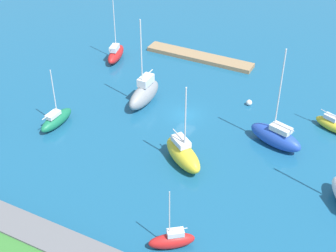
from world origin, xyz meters
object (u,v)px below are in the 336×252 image
at_px(pier_dock, 199,57).
at_px(sailboat_green_along_channel, 56,119).
at_px(sailboat_blue_by_breakwater, 276,136).
at_px(sailboat_yellow_west_end, 332,124).
at_px(mooring_buoy_white, 249,103).
at_px(sailboat_red_inner_mooring, 172,240).
at_px(sailboat_gray_mid_basin, 144,93).
at_px(sailboat_red_lone_north, 116,54).
at_px(sailboat_yellow_near_pier, 183,154).

relative_size(pier_dock, sailboat_green_along_channel, 2.23).
xyz_separation_m(pier_dock, sailboat_blue_by_breakwater, (-18.66, 17.89, 1.07)).
bearing_deg(sailboat_yellow_west_end, sailboat_green_along_channel, -132.66).
height_order(sailboat_green_along_channel, mooring_buoy_white, sailboat_green_along_channel).
xyz_separation_m(sailboat_blue_by_breakwater, sailboat_red_inner_mooring, (4.23, 21.17, -0.50)).
distance_m(sailboat_gray_mid_basin, sailboat_yellow_west_end, 26.42).
height_order(sailboat_blue_by_breakwater, sailboat_gray_mid_basin, sailboat_blue_by_breakwater).
xyz_separation_m(sailboat_red_lone_north, mooring_buoy_white, (-24.91, 3.30, -0.75)).
bearing_deg(sailboat_red_inner_mooring, sailboat_yellow_west_end, -146.64).
distance_m(sailboat_red_lone_north, sailboat_gray_mid_basin, 14.83).
bearing_deg(sailboat_red_lone_north, sailboat_red_inner_mooring, -153.92).
relative_size(sailboat_yellow_near_pier, sailboat_gray_mid_basin, 0.84).
height_order(sailboat_gray_mid_basin, mooring_buoy_white, sailboat_gray_mid_basin).
bearing_deg(sailboat_red_lone_north, sailboat_gray_mid_basin, -145.35).
xyz_separation_m(sailboat_red_lone_north, sailboat_red_inner_mooring, (-26.85, 32.17, -0.26)).
height_order(sailboat_red_lone_north, sailboat_green_along_channel, sailboat_red_lone_north).
xyz_separation_m(sailboat_yellow_near_pier, sailboat_red_inner_mooring, (-4.77, 12.44, -0.54)).
relative_size(sailboat_yellow_near_pier, sailboat_red_lone_north, 1.00).
bearing_deg(sailboat_gray_mid_basin, mooring_buoy_white, 115.12).
distance_m(sailboat_red_lone_north, sailboat_yellow_west_end, 37.11).
relative_size(sailboat_gray_mid_basin, mooring_buoy_white, 15.30).
bearing_deg(sailboat_yellow_near_pier, sailboat_green_along_channel, -143.09).
bearing_deg(sailboat_yellow_near_pier, pier_dock, 145.30).
bearing_deg(sailboat_yellow_west_end, sailboat_red_lone_north, -164.60).
height_order(sailboat_red_inner_mooring, mooring_buoy_white, sailboat_red_inner_mooring).
xyz_separation_m(pier_dock, sailboat_gray_mid_basin, (1.33, 16.73, 1.36)).
xyz_separation_m(sailboat_red_lone_north, sailboat_yellow_west_end, (-36.88, 4.16, -0.28)).
relative_size(sailboat_blue_by_breakwater, sailboat_red_lone_north, 1.24).
xyz_separation_m(pier_dock, sailboat_red_inner_mooring, (-14.43, 39.06, 0.57)).
height_order(sailboat_yellow_near_pier, mooring_buoy_white, sailboat_yellow_near_pier).
distance_m(sailboat_green_along_channel, sailboat_gray_mid_basin, 13.09).
bearing_deg(sailboat_blue_by_breakwater, sailboat_red_lone_north, -2.81).
bearing_deg(pier_dock, sailboat_red_lone_north, 29.02).
xyz_separation_m(sailboat_blue_by_breakwater, mooring_buoy_white, (6.18, -7.71, -0.98)).
bearing_deg(sailboat_yellow_near_pier, sailboat_gray_mid_basin, 173.38).
xyz_separation_m(sailboat_red_lone_north, sailboat_gray_mid_basin, (-11.09, 9.84, 0.52)).
bearing_deg(sailboat_green_along_channel, sailboat_red_inner_mooring, -115.20).
distance_m(sailboat_yellow_near_pier, sailboat_red_inner_mooring, 13.34).
bearing_deg(sailboat_yellow_near_pier, sailboat_blue_by_breakwater, 79.46).
bearing_deg(sailboat_yellow_west_end, sailboat_red_inner_mooring, -87.85).
relative_size(pier_dock, sailboat_yellow_near_pier, 1.70).
relative_size(sailboat_green_along_channel, mooring_buoy_white, 9.76).
height_order(pier_dock, mooring_buoy_white, mooring_buoy_white).
distance_m(sailboat_yellow_near_pier, sailboat_red_lone_north, 29.61).
height_order(sailboat_yellow_near_pier, sailboat_red_lone_north, sailboat_yellow_near_pier).
bearing_deg(sailboat_red_inner_mooring, mooring_buoy_white, -123.09).
bearing_deg(sailboat_gray_mid_basin, pier_dock, 175.23).
xyz_separation_m(sailboat_yellow_near_pier, sailboat_blue_by_breakwater, (-9.00, -8.73, -0.04)).
relative_size(pier_dock, sailboat_blue_by_breakwater, 1.38).
height_order(sailboat_red_lone_north, sailboat_gray_mid_basin, sailboat_gray_mid_basin).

